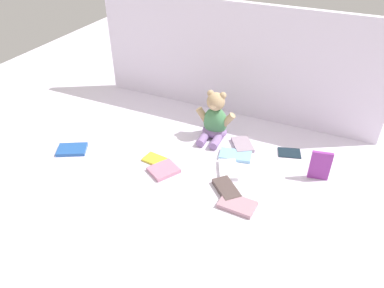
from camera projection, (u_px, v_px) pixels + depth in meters
name	position (u px, v px, depth m)	size (l,w,h in m)	color
ground_plane	(201.00, 151.00, 1.63)	(3.20, 3.20, 0.00)	silver
backdrop_drape	(234.00, 61.00, 1.76)	(1.42, 0.03, 0.55)	silver
teddy_bear	(215.00, 121.00, 1.68)	(0.19, 0.17, 0.23)	#4C8C59
book_case_0	(164.00, 170.00, 1.50)	(0.10, 0.11, 0.02)	#BC7996
book_case_1	(242.00, 145.00, 1.65)	(0.08, 0.12, 0.02)	#9F8B9E
book_case_2	(72.00, 150.00, 1.62)	(0.09, 0.12, 0.01)	#2354A4
book_case_3	(235.00, 155.00, 1.59)	(0.08, 0.14, 0.01)	#84BFE5
book_case_4	(320.00, 166.00, 1.44)	(0.08, 0.01, 0.13)	#8B3193
book_case_5	(237.00, 205.00, 1.34)	(0.08, 0.13, 0.02)	#AE8190
book_case_6	(289.00, 152.00, 1.61)	(0.07, 0.10, 0.01)	#162630
book_case_7	(226.00, 189.00, 1.41)	(0.07, 0.13, 0.02)	#50403E
book_case_8	(228.00, 170.00, 1.51)	(0.07, 0.13, 0.02)	white
book_case_9	(154.00, 159.00, 1.57)	(0.07, 0.09, 0.01)	gold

